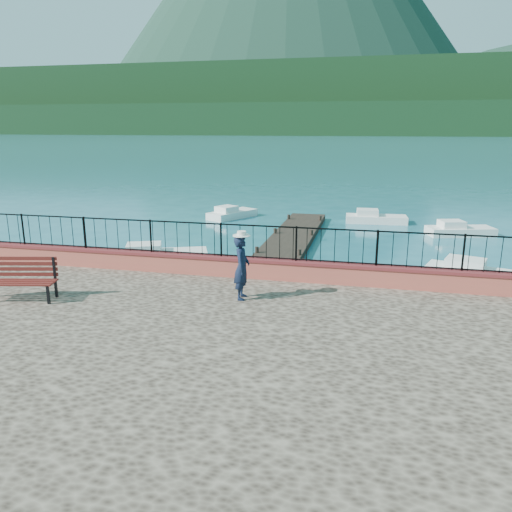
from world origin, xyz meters
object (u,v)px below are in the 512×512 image
at_px(boat_4, 376,216).
at_px(boat_3, 232,211).
at_px(person, 242,268).
at_px(boat_2, 461,228).
at_px(park_bench, 18,288).
at_px(boat_1, 482,271).
at_px(boat_0, 159,252).

bearing_deg(boat_4, boat_3, 178.57).
xyz_separation_m(person, boat_2, (7.59, 15.22, -1.62)).
distance_m(park_bench, boat_1, 15.16).
bearing_deg(person, park_bench, 99.04).
bearing_deg(boat_1, boat_2, 104.54).
bearing_deg(boat_1, park_bench, -128.07).
bearing_deg(park_bench, boat_2, 39.24).
bearing_deg(person, boat_1, -50.59).
distance_m(park_bench, boat_2, 21.16).
bearing_deg(boat_2, boat_0, -163.39).
bearing_deg(boat_3, park_bench, -152.20).
height_order(boat_2, boat_3, same).
bearing_deg(boat_2, boat_4, 132.97).
distance_m(park_bench, boat_4, 21.13).
relative_size(park_bench, boat_3, 0.62).
bearing_deg(park_bench, boat_0, 76.92).
relative_size(boat_0, boat_1, 1.04).
bearing_deg(boat_0, boat_2, 10.72).
bearing_deg(person, boat_4, -16.09).
height_order(park_bench, boat_4, park_bench).
xyz_separation_m(boat_0, boat_1, (12.48, 0.10, 0.00)).
distance_m(park_bench, boat_0, 8.40).
distance_m(boat_0, boat_3, 10.47).
relative_size(boat_0, boat_4, 1.15).
bearing_deg(park_bench, boat_1, 21.25).
distance_m(boat_0, boat_2, 15.41).
relative_size(person, boat_4, 0.47).
bearing_deg(boat_0, park_bench, -112.32).
bearing_deg(boat_2, boat_3, 154.40).
distance_m(boat_2, boat_3, 12.98).
bearing_deg(boat_3, boat_4, -58.97).
distance_m(boat_2, boat_4, 4.92).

